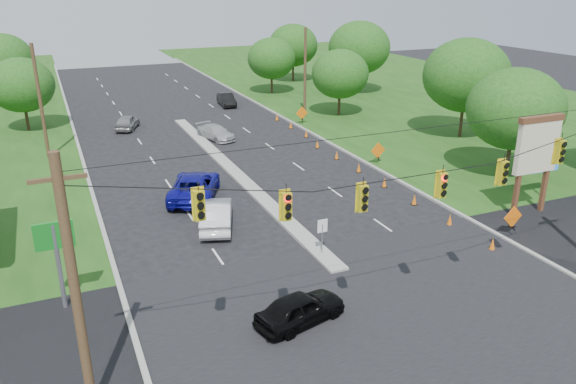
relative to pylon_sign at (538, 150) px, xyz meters
name	(u,v)px	position (x,y,z in m)	size (l,w,h in m)	color
ground	(384,315)	(-14.31, -6.20, -4.00)	(160.00, 160.00, 0.00)	black
grass_right	(542,133)	(15.69, 13.80, -4.00)	(40.00, 160.00, 0.06)	#1E4714
cross_street	(384,315)	(-14.31, -6.20, -4.00)	(160.00, 14.00, 0.02)	black
curb_left	(81,154)	(-24.41, 23.80, -4.00)	(0.25, 110.00, 0.16)	gray
curb_right	(304,130)	(-4.21, 23.80, -4.00)	(0.25, 110.00, 0.16)	gray
median	(232,171)	(-14.31, 14.80, -4.00)	(1.00, 34.00, 0.18)	gray
median_sign	(322,230)	(-14.31, -0.20, -2.54)	(0.55, 0.06, 2.05)	gray
signal_span	(406,217)	(-14.37, -7.20, 0.97)	(25.60, 0.32, 9.00)	#422D1C
utility_pole_far_left	(40,102)	(-26.81, 23.80, 0.50)	(0.28, 0.28, 9.00)	#422D1C
utility_pole_far_right	(305,73)	(-1.81, 28.80, 0.50)	(0.28, 0.28, 9.00)	#422D1C
pylon_sign	(538,150)	(0.00, 0.00, 0.00)	(5.90, 2.30, 6.12)	#59331E
cone_0	(492,244)	(-5.74, -3.20, -3.65)	(0.32, 0.32, 0.70)	orange
cone_1	(450,220)	(-5.74, 0.30, -3.65)	(0.32, 0.32, 0.70)	orange
cone_2	(414,199)	(-5.74, 3.80, -3.65)	(0.32, 0.32, 0.70)	orange
cone_3	(384,182)	(-5.74, 7.30, -3.65)	(0.32, 0.32, 0.70)	orange
cone_4	(359,168)	(-5.74, 10.80, -3.65)	(0.32, 0.32, 0.70)	orange
cone_5	(337,155)	(-5.74, 14.30, -3.65)	(0.32, 0.32, 0.70)	orange
cone_6	(317,144)	(-5.74, 17.80, -3.65)	(0.32, 0.32, 0.70)	orange
cone_7	(306,133)	(-5.14, 21.30, -3.65)	(0.32, 0.32, 0.70)	orange
cone_8	(291,125)	(-5.14, 24.80, -3.65)	(0.32, 0.32, 0.70)	orange
cone_9	(277,117)	(-5.14, 28.30, -3.65)	(0.32, 0.32, 0.70)	orange
work_sign_0	(513,218)	(-3.51, -2.20, -2.91)	(1.27, 0.58, 1.37)	black
work_sign_1	(378,151)	(-3.51, 11.80, -2.91)	(1.27, 0.58, 1.37)	black
work_sign_2	(302,114)	(-3.51, 25.80, -2.91)	(1.27, 0.58, 1.37)	black
tree_5	(21,85)	(-28.31, 33.80, 0.34)	(5.88, 5.88, 6.86)	black
tree_6	(3,59)	(-30.31, 48.80, 0.96)	(6.72, 6.72, 7.84)	black
tree_7	(515,109)	(3.69, 5.80, 0.96)	(6.72, 6.72, 7.84)	black
tree_8	(466,75)	(7.69, 15.80, 1.58)	(7.56, 7.56, 8.82)	black
tree_9	(340,74)	(1.69, 27.80, 0.34)	(5.88, 5.88, 6.86)	black
tree_10	(359,48)	(9.69, 37.80, 1.58)	(7.56, 7.56, 8.82)	black
tree_11	(293,45)	(5.69, 48.80, 0.96)	(6.72, 6.72, 7.84)	black
tree_12	(271,58)	(-0.31, 41.80, 0.34)	(5.88, 5.88, 6.86)	black
black_sedan	(300,309)	(-17.86, -5.28, -3.31)	(1.62, 4.03, 1.37)	black
white_sedan	(216,214)	(-18.28, 5.45, -3.20)	(1.70, 4.87, 1.60)	silver
blue_pickup	(194,186)	(-18.27, 10.48, -3.16)	(2.80, 6.07, 1.69)	#0E0D88
silver_car_far	(216,132)	(-12.89, 23.90, -3.37)	(1.77, 4.36, 1.26)	#A8A8A9
silver_car_oncoming	(127,122)	(-19.61, 30.68, -3.31)	(1.64, 4.08, 1.39)	gray
dark_car_receding	(226,100)	(-7.69, 37.15, -3.30)	(1.48, 4.24, 1.40)	black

